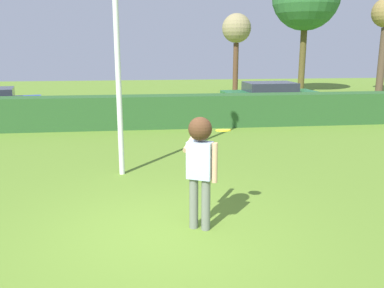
{
  "coord_description": "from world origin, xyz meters",
  "views": [
    {
      "loc": [
        -0.31,
        -5.97,
        2.83
      ],
      "look_at": [
        0.56,
        1.08,
        1.15
      ],
      "focal_mm": 38.73,
      "sensor_mm": 36.0,
      "label": 1
    }
  ],
  "objects_px": {
    "person": "(200,158)",
    "lamppost": "(115,0)",
    "willow_tree": "(236,31)",
    "parked_car_green": "(270,95)",
    "frisbee": "(223,130)"
  },
  "relations": [
    {
      "from": "person",
      "to": "lamppost",
      "type": "distance_m",
      "value": 4.25
    },
    {
      "from": "willow_tree",
      "to": "parked_car_green",
      "type": "bearing_deg",
      "value": -88.43
    },
    {
      "from": "person",
      "to": "parked_car_green",
      "type": "xyz_separation_m",
      "value": [
        4.91,
        12.1,
        -0.48
      ]
    },
    {
      "from": "frisbee",
      "to": "parked_car_green",
      "type": "relative_size",
      "value": 0.06
    },
    {
      "from": "person",
      "to": "lamppost",
      "type": "relative_size",
      "value": 0.26
    },
    {
      "from": "willow_tree",
      "to": "frisbee",
      "type": "bearing_deg",
      "value": -103.5
    },
    {
      "from": "frisbee",
      "to": "parked_car_green",
      "type": "height_order",
      "value": "frisbee"
    },
    {
      "from": "lamppost",
      "to": "willow_tree",
      "type": "distance_m",
      "value": 16.41
    },
    {
      "from": "parked_car_green",
      "to": "frisbee",
      "type": "bearing_deg",
      "value": -110.84
    },
    {
      "from": "willow_tree",
      "to": "person",
      "type": "bearing_deg",
      "value": -104.51
    },
    {
      "from": "person",
      "to": "willow_tree",
      "type": "xyz_separation_m",
      "value": [
        4.74,
        18.32,
        2.55
      ]
    },
    {
      "from": "frisbee",
      "to": "willow_tree",
      "type": "height_order",
      "value": "willow_tree"
    },
    {
      "from": "lamppost",
      "to": "willow_tree",
      "type": "xyz_separation_m",
      "value": [
        6.09,
        15.24,
        -0.05
      ]
    },
    {
      "from": "frisbee",
      "to": "willow_tree",
      "type": "xyz_separation_m",
      "value": [
        4.33,
        18.03,
        2.19
      ]
    },
    {
      "from": "frisbee",
      "to": "person",
      "type": "bearing_deg",
      "value": -145.17
    }
  ]
}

